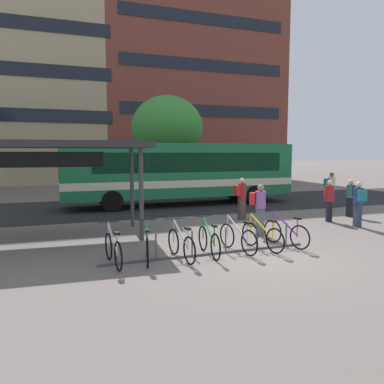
{
  "coord_description": "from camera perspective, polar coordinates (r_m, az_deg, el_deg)",
  "views": [
    {
      "loc": [
        -4.81,
        -8.5,
        2.72
      ],
      "look_at": [
        -0.21,
        4.69,
        1.24
      ],
      "focal_mm": 34.52,
      "sensor_mm": 36.0,
      "label": 1
    }
  ],
  "objects": [
    {
      "name": "bus_lane_asphalt",
      "position": [
        19.26,
        -4.56,
        -2.07
      ],
      "size": [
        80.0,
        7.2,
        0.01
      ],
      "primitive_type": "cube",
      "color": "#232326",
      "rests_on": "ground"
    },
    {
      "name": "commuter_red_pack_2",
      "position": [
        15.62,
        20.44,
        -0.84
      ],
      "size": [
        0.51,
        0.6,
        1.66
      ],
      "rotation": [
        0.0,
        0.0,
        4.26
      ],
      "color": "black",
      "rests_on": "ground"
    },
    {
      "name": "commuter_red_pack_4",
      "position": [
        15.16,
        7.62,
        -0.57
      ],
      "size": [
        0.56,
        0.39,
        1.71
      ],
      "rotation": [
        0.0,
        0.0,
        0.15
      ],
      "color": "#47382D",
      "rests_on": "ground"
    },
    {
      "name": "parked_bicycle_green_1",
      "position": [
        9.42,
        -6.93,
        -8.37
      ],
      "size": [
        0.55,
        1.7,
        0.99
      ],
      "rotation": [
        0.0,
        0.0,
        1.37
      ],
      "color": "black",
      "rests_on": "ground"
    },
    {
      "name": "building_right_wing",
      "position": [
        42.84,
        -1.46,
        16.47
      ],
      "size": [
        18.26,
        14.02,
        20.94
      ],
      "color": "brown",
      "rests_on": "ground"
    },
    {
      "name": "parked_bicycle_silver_4",
      "position": [
        10.33,
        7.08,
        -7.06
      ],
      "size": [
        0.53,
        1.7,
        0.99
      ],
      "rotation": [
        0.0,
        0.0,
        1.75
      ],
      "color": "black",
      "rests_on": "ground"
    },
    {
      "name": "city_bus",
      "position": [
        19.34,
        -2.0,
        3.25
      ],
      "size": [
        12.07,
        2.77,
        3.2
      ],
      "rotation": [
        0.0,
        0.0,
        3.16
      ],
      "color": "#196B3D",
      "rests_on": "ground"
    },
    {
      "name": "commuter_red_pack_5",
      "position": [
        12.38,
        10.37,
        -2.12
      ],
      "size": [
        0.6,
        0.56,
        1.7
      ],
      "rotation": [
        0.0,
        0.0,
        5.62
      ],
      "color": "#565660",
      "rests_on": "ground"
    },
    {
      "name": "parked_bicycle_silver_2",
      "position": [
        9.54,
        -1.7,
        -8.13
      ],
      "size": [
        0.52,
        1.72,
        0.99
      ],
      "rotation": [
        0.0,
        0.0,
        1.68
      ],
      "color": "black",
      "rests_on": "ground"
    },
    {
      "name": "parked_bicycle_green_3",
      "position": [
        9.9,
        2.63,
        -7.61
      ],
      "size": [
        0.52,
        1.72,
        0.99
      ],
      "rotation": [
        0.0,
        0.0,
        1.53
      ],
      "color": "black",
      "rests_on": "ground"
    },
    {
      "name": "bike_rack",
      "position": [
        10.02,
        2.66,
        -9.17
      ],
      "size": [
        5.89,
        0.3,
        0.7
      ],
      "rotation": [
        0.0,
        0.0,
        0.04
      ],
      "color": "#47474C",
      "rests_on": "ground"
    },
    {
      "name": "parked_bicycle_silver_0",
      "position": [
        9.25,
        -12.09,
        -8.71
      ],
      "size": [
        0.52,
        1.72,
        0.99
      ],
      "rotation": [
        0.0,
        0.0,
        1.67
      ],
      "color": "black",
      "rests_on": "ground"
    },
    {
      "name": "commuter_teal_pack_3",
      "position": [
        19.49,
        20.65,
        0.66
      ],
      "size": [
        0.6,
        0.51,
        1.77
      ],
      "rotation": [
        0.0,
        0.0,
        5.83
      ],
      "color": "#47382D",
      "rests_on": "ground"
    },
    {
      "name": "ground",
      "position": [
        10.14,
        10.05,
        -9.61
      ],
      "size": [
        200.0,
        200.0,
        0.0
      ],
      "primitive_type": "plane",
      "color": "#6B605B"
    },
    {
      "name": "commuter_navy_pack_1",
      "position": [
        17.11,
        23.4,
        -0.48
      ],
      "size": [
        0.49,
        0.6,
        1.6
      ],
      "rotation": [
        0.0,
        0.0,
        1.97
      ],
      "color": "black",
      "rests_on": "ground"
    },
    {
      "name": "commuter_teal_pack_0",
      "position": [
        14.83,
        24.36,
        -1.28
      ],
      "size": [
        0.43,
        0.58,
        1.68
      ],
      "rotation": [
        0.0,
        0.0,
        1.32
      ],
      "color": "#2D3851",
      "rests_on": "ground"
    },
    {
      "name": "parked_bicycle_purple_6",
      "position": [
        11.21,
        14.28,
        -6.17
      ],
      "size": [
        0.65,
        1.67,
        0.99
      ],
      "rotation": [
        0.0,
        0.0,
        1.85
      ],
      "color": "black",
      "rests_on": "ground"
    },
    {
      "name": "street_tree_0",
      "position": [
        25.48,
        -3.85,
        9.79
      ],
      "size": [
        4.85,
        4.85,
        6.59
      ],
      "color": "brown",
      "rests_on": "ground"
    },
    {
      "name": "parked_bicycle_yellow_5",
      "position": [
        10.67,
        10.78,
        -6.71
      ],
      "size": [
        0.59,
        1.69,
        0.99
      ],
      "rotation": [
        0.0,
        0.0,
        1.8
      ],
      "color": "black",
      "rests_on": "ground"
    },
    {
      "name": "transit_shelter",
      "position": [
        12.53,
        -23.08,
        6.38
      ],
      "size": [
        7.19,
        3.44,
        3.09
      ],
      "rotation": [
        0.0,
        0.0,
        -0.05
      ],
      "color": "#38383D",
      "rests_on": "ground"
    },
    {
      "name": "building_left_wing",
      "position": [
        40.25,
        -24.5,
        17.15
      ],
      "size": [
        16.73,
        12.38,
        21.67
      ],
      "color": "tan",
      "rests_on": "ground"
    }
  ]
}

